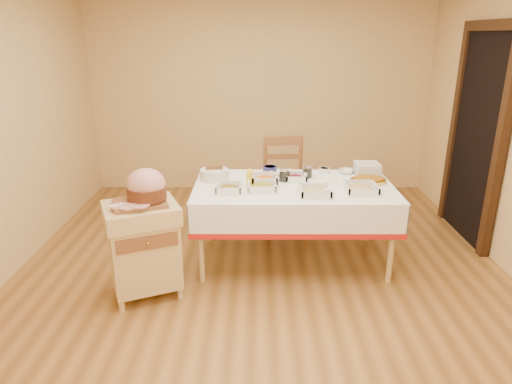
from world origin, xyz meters
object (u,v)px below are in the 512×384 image
(preserve_jar_left, at_px, (285,175))
(mustard_bottle, at_px, (250,178))
(ham_on_board, at_px, (145,189))
(preserve_jar_right, at_px, (307,172))
(bread_basket, at_px, (214,174))
(dining_table, at_px, (293,202))
(brass_platter, at_px, (368,180))
(dining_chair, at_px, (285,184))
(plate_stack, at_px, (367,169))
(butcher_cart, at_px, (144,245))

(preserve_jar_left, distance_m, mustard_bottle, 0.36)
(ham_on_board, bearing_deg, preserve_jar_right, 31.04)
(mustard_bottle, xyz_separation_m, bread_basket, (-0.34, 0.21, -0.03))
(bread_basket, bearing_deg, preserve_jar_left, -4.58)
(dining_table, height_order, brass_platter, brass_platter)
(dining_chair, bearing_deg, bread_basket, -142.16)
(preserve_jar_right, distance_m, bread_basket, 0.89)
(preserve_jar_right, bearing_deg, ham_on_board, -148.96)
(dining_chair, bearing_deg, plate_stack, -29.19)
(dining_chair, bearing_deg, mustard_bottle, -115.98)
(preserve_jar_right, distance_m, plate_stack, 0.59)
(butcher_cart, xyz_separation_m, mustard_bottle, (0.86, 0.59, 0.39))
(ham_on_board, height_order, mustard_bottle, ham_on_board)
(dining_chair, height_order, brass_platter, dining_chair)
(dining_table, height_order, preserve_jar_left, preserve_jar_left)
(butcher_cart, bearing_deg, mustard_bottle, 34.51)
(butcher_cart, distance_m, dining_chair, 1.82)
(ham_on_board, bearing_deg, preserve_jar_left, 31.88)
(butcher_cart, xyz_separation_m, bread_basket, (0.52, 0.79, 0.36))
(preserve_jar_left, relative_size, mustard_bottle, 0.74)
(mustard_bottle, bearing_deg, brass_platter, 5.79)
(preserve_jar_left, bearing_deg, preserve_jar_right, 26.62)
(dining_chair, relative_size, preserve_jar_left, 7.76)
(dining_chair, xyz_separation_m, plate_stack, (0.77, -0.43, 0.30))
(preserve_jar_right, bearing_deg, plate_stack, 5.61)
(dining_table, relative_size, plate_stack, 7.99)
(butcher_cart, height_order, mustard_bottle, mustard_bottle)
(butcher_cart, height_order, preserve_jar_left, preserve_jar_left)
(dining_chair, distance_m, mustard_bottle, 0.90)
(ham_on_board, bearing_deg, brass_platter, 19.16)
(dining_chair, distance_m, ham_on_board, 1.81)
(butcher_cart, height_order, dining_chair, dining_chair)
(dining_chair, bearing_deg, dining_table, -87.21)
(dining_table, bearing_deg, ham_on_board, -154.49)
(dining_chair, height_order, preserve_jar_right, dining_chair)
(mustard_bottle, bearing_deg, ham_on_board, -145.70)
(bread_basket, xyz_separation_m, brass_platter, (1.44, -0.09, -0.03))
(preserve_jar_left, relative_size, preserve_jar_right, 1.10)
(dining_chair, relative_size, bread_basket, 3.82)
(brass_platter, bearing_deg, preserve_jar_left, 176.93)
(dining_table, distance_m, butcher_cart, 1.41)
(bread_basket, bearing_deg, butcher_cart, -123.00)
(mustard_bottle, height_order, plate_stack, mustard_bottle)
(dining_chair, xyz_separation_m, brass_platter, (0.74, -0.64, 0.25))
(dining_chair, height_order, mustard_bottle, dining_chair)
(dining_table, distance_m, bread_basket, 0.79)
(bread_basket, relative_size, brass_platter, 0.79)
(ham_on_board, xyz_separation_m, mustard_bottle, (0.81, 0.55, -0.08))
(dining_table, xyz_separation_m, bread_basket, (-0.74, 0.18, 0.21))
(bread_basket, bearing_deg, dining_table, -13.64)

